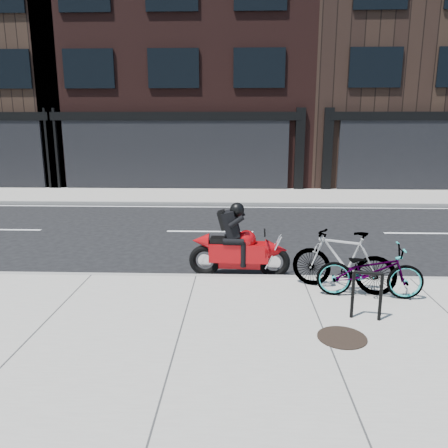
{
  "coord_description": "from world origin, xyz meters",
  "views": [
    {
      "loc": [
        0.81,
        -9.78,
        2.94
      ],
      "look_at": [
        0.49,
        -0.93,
        0.9
      ],
      "focal_mm": 35.0,
      "sensor_mm": 36.0,
      "label": 1
    }
  ],
  "objects_px": {
    "bicycle_front": "(370,271)",
    "motorcycle": "(244,247)",
    "manhole_cover": "(342,337)",
    "bike_rack": "(367,291)",
    "bicycle_rear": "(343,261)"
  },
  "relations": [
    {
      "from": "bicycle_front",
      "to": "motorcycle",
      "type": "height_order",
      "value": "motorcycle"
    },
    {
      "from": "manhole_cover",
      "to": "motorcycle",
      "type": "bearing_deg",
      "value": 115.35
    },
    {
      "from": "bike_rack",
      "to": "bicycle_rear",
      "type": "distance_m",
      "value": 1.15
    },
    {
      "from": "bicycle_front",
      "to": "manhole_cover",
      "type": "height_order",
      "value": "bicycle_front"
    },
    {
      "from": "bicycle_rear",
      "to": "manhole_cover",
      "type": "xyz_separation_m",
      "value": [
        -0.38,
        -1.76,
        -0.52
      ]
    },
    {
      "from": "bike_rack",
      "to": "bicycle_front",
      "type": "relative_size",
      "value": 0.43
    },
    {
      "from": "bike_rack",
      "to": "bicycle_rear",
      "type": "bearing_deg",
      "value": 94.51
    },
    {
      "from": "bicycle_front",
      "to": "bicycle_rear",
      "type": "relative_size",
      "value": 0.97
    },
    {
      "from": "motorcycle",
      "to": "manhole_cover",
      "type": "relative_size",
      "value": 3.02
    },
    {
      "from": "bike_rack",
      "to": "bicycle_front",
      "type": "distance_m",
      "value": 0.9
    },
    {
      "from": "bike_rack",
      "to": "motorcycle",
      "type": "height_order",
      "value": "motorcycle"
    },
    {
      "from": "motorcycle",
      "to": "manhole_cover",
      "type": "distance_m",
      "value": 3.08
    },
    {
      "from": "bicycle_front",
      "to": "motorcycle",
      "type": "xyz_separation_m",
      "value": [
        -2.06,
        1.28,
        0.02
      ]
    },
    {
      "from": "bike_rack",
      "to": "manhole_cover",
      "type": "height_order",
      "value": "bike_rack"
    },
    {
      "from": "motorcycle",
      "to": "manhole_cover",
      "type": "height_order",
      "value": "motorcycle"
    }
  ]
}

